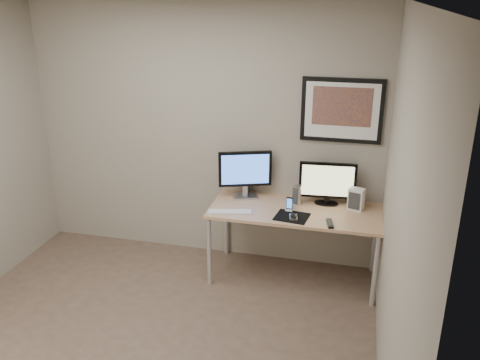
% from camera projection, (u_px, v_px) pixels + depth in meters
% --- Properties ---
extents(floor, '(3.60, 3.60, 0.00)m').
position_uv_depth(floor, '(143.00, 349.00, 4.02)').
color(floor, brown).
rests_on(floor, ground).
extents(room, '(3.60, 3.60, 3.60)m').
position_uv_depth(room, '(153.00, 134.00, 3.85)').
color(room, white).
rests_on(room, ground).
extents(desk, '(1.60, 0.70, 0.73)m').
position_uv_depth(desk, '(295.00, 216.00, 4.79)').
color(desk, tan).
rests_on(desk, floor).
extents(framed_art, '(0.75, 0.04, 0.60)m').
position_uv_depth(framed_art, '(342.00, 110.00, 4.68)').
color(framed_art, black).
rests_on(framed_art, room).
extents(monitor_large, '(0.50, 0.24, 0.47)m').
position_uv_depth(monitor_large, '(245.00, 172.00, 4.96)').
color(monitor_large, '#B0B0B5').
rests_on(monitor_large, desk).
extents(monitor_tv, '(0.54, 0.14, 0.42)m').
position_uv_depth(monitor_tv, '(327.00, 182.00, 4.80)').
color(monitor_tv, black).
rests_on(monitor_tv, desk).
extents(speaker_left, '(0.09, 0.09, 0.17)m').
position_uv_depth(speaker_left, '(247.00, 184.00, 5.13)').
color(speaker_left, '#B0B0B5').
rests_on(speaker_left, desk).
extents(speaker_right, '(0.10, 0.10, 0.19)m').
position_uv_depth(speaker_right, '(297.00, 195.00, 4.85)').
color(speaker_right, '#B0B0B5').
rests_on(speaker_right, desk).
extents(phone_dock, '(0.07, 0.07, 0.14)m').
position_uv_depth(phone_dock, '(290.00, 204.00, 4.71)').
color(phone_dock, black).
rests_on(phone_dock, desk).
extents(keyboard, '(0.43, 0.20, 0.01)m').
position_uv_depth(keyboard, '(230.00, 212.00, 4.70)').
color(keyboard, silver).
rests_on(keyboard, desk).
extents(mousepad, '(0.33, 0.30, 0.00)m').
position_uv_depth(mousepad, '(292.00, 217.00, 4.61)').
color(mousepad, black).
rests_on(mousepad, desk).
extents(mouse, '(0.09, 0.12, 0.04)m').
position_uv_depth(mouse, '(293.00, 216.00, 4.56)').
color(mouse, black).
rests_on(mouse, mousepad).
extents(remote, '(0.08, 0.18, 0.02)m').
position_uv_depth(remote, '(330.00, 223.00, 4.46)').
color(remote, black).
rests_on(remote, desk).
extents(fan_unit, '(0.16, 0.14, 0.21)m').
position_uv_depth(fan_unit, '(356.00, 199.00, 4.73)').
color(fan_unit, silver).
rests_on(fan_unit, desk).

